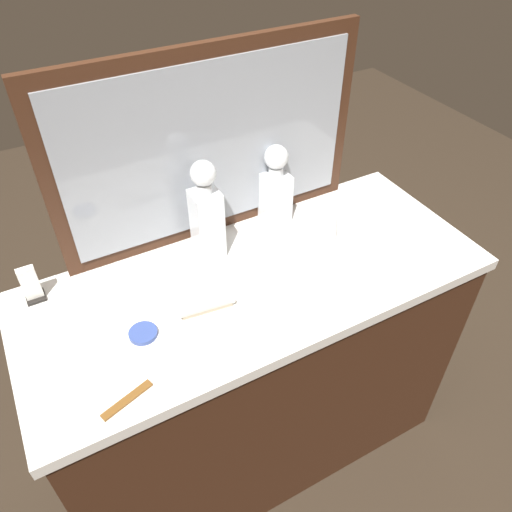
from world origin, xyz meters
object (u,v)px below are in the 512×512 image
at_px(crystal_decanter_front, 207,219).
at_px(crystal_tumbler_left, 324,229).
at_px(porcelain_dish, 143,333).
at_px(tortoiseshell_comb, 127,400).
at_px(crystal_decanter_left, 275,191).
at_px(silver_brush_front, 205,304).
at_px(napkin_holder, 31,286).

xyz_separation_m(crystal_decanter_front, crystal_tumbler_left, (0.33, -0.12, -0.08)).
distance_m(porcelain_dish, tortoiseshell_comb, 0.19).
xyz_separation_m(crystal_decanter_front, porcelain_dish, (-0.28, -0.21, -0.12)).
bearing_deg(crystal_decanter_front, crystal_decanter_left, 12.42).
xyz_separation_m(crystal_decanter_left, tortoiseshell_comb, (-0.64, -0.44, -0.10)).
relative_size(crystal_decanter_left, crystal_decanter_front, 0.84).
height_order(crystal_tumbler_left, silver_brush_front, crystal_tumbler_left).
relative_size(crystal_decanter_front, napkin_holder, 2.89).
xyz_separation_m(crystal_decanter_left, porcelain_dish, (-0.54, -0.27, -0.10)).
height_order(crystal_decanter_front, crystal_tumbler_left, crystal_decanter_front).
bearing_deg(crystal_tumbler_left, crystal_decanter_front, 160.33).
bearing_deg(tortoiseshell_comb, napkin_holder, 105.76).
distance_m(crystal_tumbler_left, porcelain_dish, 0.63).
distance_m(crystal_decanter_left, tortoiseshell_comb, 0.78).
xyz_separation_m(silver_brush_front, porcelain_dish, (-0.18, -0.01, -0.01)).
distance_m(crystal_decanter_front, silver_brush_front, 0.25).
xyz_separation_m(crystal_decanter_front, silver_brush_front, (-0.10, -0.20, -0.12)).
bearing_deg(porcelain_dish, crystal_decanter_left, 26.32).
distance_m(crystal_decanter_front, porcelain_dish, 0.37).
bearing_deg(crystal_decanter_front, silver_brush_front, -117.19).
xyz_separation_m(crystal_tumbler_left, tortoiseshell_comb, (-0.71, -0.26, -0.05)).
xyz_separation_m(silver_brush_front, napkin_holder, (-0.40, 0.25, 0.03)).
bearing_deg(silver_brush_front, crystal_decanter_left, 35.16).
relative_size(porcelain_dish, tortoiseshell_comb, 0.57).
bearing_deg(silver_brush_front, tortoiseshell_comb, -146.88).
bearing_deg(crystal_decanter_front, tortoiseshell_comb, -134.90).
xyz_separation_m(crystal_tumbler_left, silver_brush_front, (-0.44, -0.08, -0.04)).
relative_size(crystal_decanter_left, tortoiseshell_comb, 2.05).
xyz_separation_m(crystal_decanter_left, napkin_holder, (-0.76, -0.00, -0.06)).
bearing_deg(silver_brush_front, crystal_decanter_front, 62.81).
bearing_deg(napkin_holder, silver_brush_front, -32.61).
xyz_separation_m(porcelain_dish, napkin_holder, (-0.22, 0.27, 0.04)).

